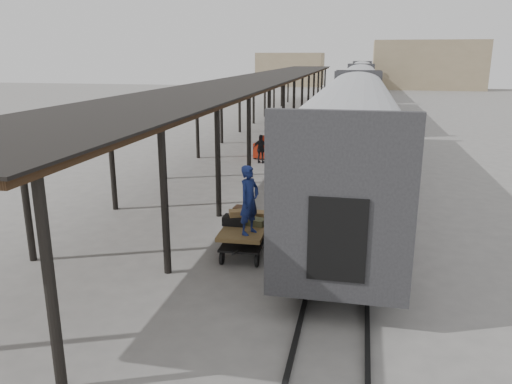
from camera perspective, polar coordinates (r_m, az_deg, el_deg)
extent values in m
plane|color=slate|center=(15.23, -2.46, -6.54)|extent=(160.00, 160.00, 0.00)
cube|color=silver|center=(21.89, 10.96, 7.03)|extent=(3.00, 24.00, 2.90)
cube|color=#28282B|center=(10.26, 9.41, -2.35)|extent=(3.04, 0.22, 3.50)
cube|color=black|center=(21.86, 7.05, 9.56)|extent=(0.04, 22.08, 0.65)
cube|color=black|center=(22.20, 10.74, 2.69)|extent=(2.55, 23.04, 0.50)
cube|color=silver|center=(47.77, 11.70, 11.42)|extent=(3.00, 24.00, 2.90)
cube|color=#28282B|center=(35.91, 11.49, 10.20)|extent=(3.04, 0.22, 3.50)
cube|color=black|center=(47.76, 9.90, 12.59)|extent=(0.04, 22.08, 0.65)
cube|color=black|center=(47.91, 11.59, 9.39)|extent=(2.55, 23.04, 0.50)
cube|color=silver|center=(73.74, 11.93, 12.72)|extent=(3.00, 24.00, 2.90)
cube|color=#28282B|center=(61.85, 11.85, 12.26)|extent=(3.04, 0.22, 3.50)
cube|color=black|center=(73.73, 10.75, 13.48)|extent=(0.04, 22.08, 0.65)
cube|color=black|center=(73.83, 11.85, 11.40)|extent=(2.55, 23.04, 0.50)
cube|color=black|center=(13.73, 4.82, 0.42)|extent=(0.50, 1.70, 2.00)
imported|color=silver|center=(13.77, 4.81, -0.13)|extent=(0.72, 0.89, 1.72)
cube|color=olive|center=(13.86, 3.03, -2.64)|extent=(0.57, 0.25, 0.42)
cube|color=#422B19|center=(38.34, 1.50, 12.91)|extent=(4.60, 64.00, 0.18)
cube|color=black|center=(38.34, 1.50, 13.08)|extent=(4.90, 64.30, 0.06)
cylinder|color=black|center=(38.91, -1.54, 9.99)|extent=(0.20, 0.20, 4.00)
cylinder|color=black|center=(69.36, 4.54, 12.35)|extent=(0.20, 0.20, 4.00)
cylinder|color=black|center=(9.06, -22.49, -9.89)|extent=(0.20, 0.20, 4.00)
cylinder|color=black|center=(38.17, 4.55, 9.84)|extent=(0.20, 0.20, 4.00)
cylinder|color=black|center=(68.94, 8.00, 12.23)|extent=(0.20, 0.20, 4.00)
cube|color=black|center=(48.01, 10.67, 8.44)|extent=(0.10, 150.00, 0.12)
cube|color=black|center=(48.00, 12.40, 8.35)|extent=(0.10, 150.00, 0.12)
cube|color=tan|center=(92.28, 18.96, 13.59)|extent=(18.00, 10.00, 8.00)
cube|color=tan|center=(96.66, 3.96, 13.81)|extent=(12.00, 8.00, 6.00)
cube|color=brown|center=(14.69, -1.16, -4.03)|extent=(1.32, 2.44, 0.12)
cube|color=black|center=(14.81, -1.15, -5.31)|extent=(1.22, 2.33, 0.06)
cylinder|color=black|center=(14.15, -3.91, -7.46)|extent=(0.09, 0.40, 0.40)
cylinder|color=black|center=(13.95, 0.12, -7.76)|extent=(0.09, 0.40, 0.40)
cylinder|color=black|center=(15.86, -2.26, -4.84)|extent=(0.09, 0.40, 0.40)
cylinder|color=black|center=(15.69, 1.33, -5.07)|extent=(0.09, 0.40, 0.40)
cube|color=#3A393C|center=(15.17, -1.87, -2.71)|extent=(0.73, 0.57, 0.22)
cube|color=olive|center=(15.25, 0.54, -2.65)|extent=(0.55, 0.38, 0.20)
cube|color=black|center=(14.71, -2.48, -3.24)|extent=(0.66, 0.46, 0.26)
cube|color=#4D4F2F|center=(14.65, -0.01, -3.44)|extent=(0.60, 0.48, 0.19)
cube|color=#4C311E|center=(15.02, -1.46, -2.06)|extent=(0.58, 0.45, 0.20)
cube|color=olive|center=(14.64, -2.13, -2.47)|extent=(0.57, 0.49, 0.19)
cube|color=maroon|center=(28.42, 0.96, 4.90)|extent=(1.09, 1.50, 0.81)
cube|color=maroon|center=(28.65, 1.26, 6.08)|extent=(0.87, 0.70, 0.32)
cylinder|color=black|center=(28.19, -0.12, 4.12)|extent=(0.18, 0.34, 0.32)
cylinder|color=black|center=(27.90, 1.23, 4.00)|extent=(0.18, 0.34, 0.32)
cylinder|color=black|center=(29.07, 0.70, 4.47)|extent=(0.18, 0.34, 0.32)
cylinder|color=black|center=(28.79, 2.02, 4.35)|extent=(0.18, 0.34, 0.32)
imported|color=navy|center=(13.72, -0.78, -0.93)|extent=(0.72, 0.84, 1.94)
imported|color=black|center=(26.97, 0.58, 4.93)|extent=(0.94, 0.47, 1.55)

